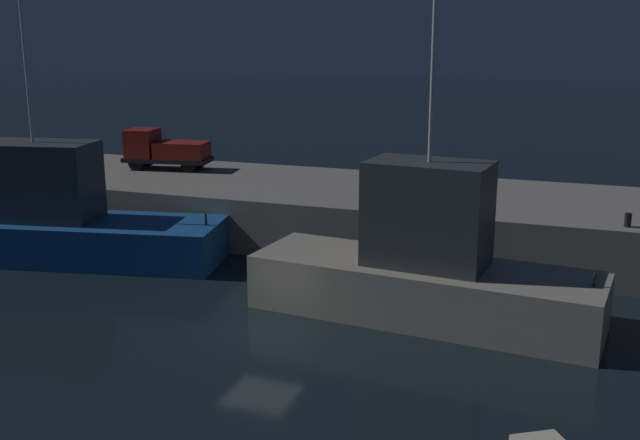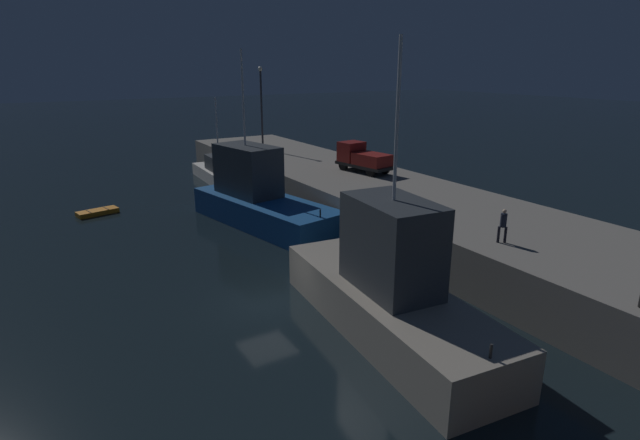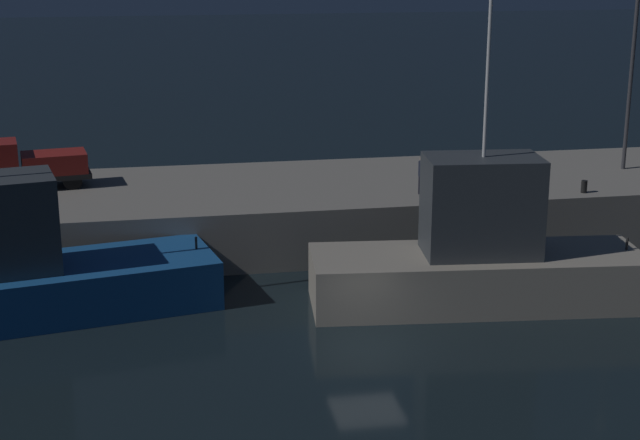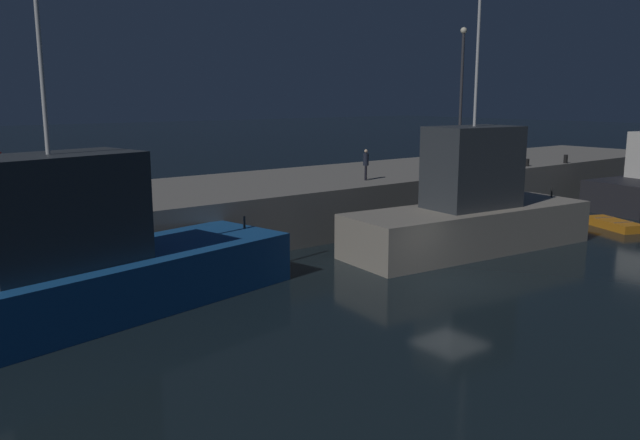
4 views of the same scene
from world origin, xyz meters
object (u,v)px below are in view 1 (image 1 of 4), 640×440
at_px(fishing_trawler_red, 425,268).
at_px(bollard_east, 628,220).
at_px(utility_truck, 164,150).
at_px(dockworker, 454,186).
at_px(fishing_boat_orange, 70,220).

xyz_separation_m(fishing_trawler_red, bollard_east, (7.12, 5.97, 1.06)).
relative_size(fishing_trawler_red, utility_truck, 2.54).
height_order(utility_truck, dockworker, utility_truck).
height_order(fishing_trawler_red, dockworker, fishing_trawler_red).
bearing_deg(fishing_trawler_red, utility_truck, 147.63).
xyz_separation_m(dockworker, bollard_east, (7.38, -1.24, -0.69)).
relative_size(utility_truck, bollard_east, 9.13).
xyz_separation_m(fishing_boat_orange, bollard_east, (24.36, 4.18, 1.09)).
bearing_deg(dockworker, fishing_trawler_red, -87.95).
distance_m(utility_truck, dockworker, 18.12).
bearing_deg(bollard_east, fishing_trawler_red, -140.04).
bearing_deg(utility_truck, dockworker, -13.20).
height_order(fishing_boat_orange, dockworker, fishing_boat_orange).
relative_size(fishing_boat_orange, dockworker, 7.84).
bearing_deg(fishing_boat_orange, fishing_trawler_red, -5.91).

